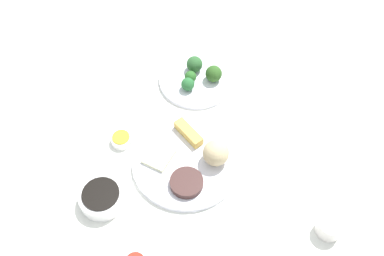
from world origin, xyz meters
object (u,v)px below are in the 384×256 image
at_px(teacup, 330,227).
at_px(sauce_ramekin_hot_mustard, 121,140).
at_px(broccoli_plate, 196,79).
at_px(main_plate, 187,160).
at_px(soy_sauce_bowl, 102,198).

bearing_deg(teacup, sauce_ramekin_hot_mustard, 88.59).
bearing_deg(broccoli_plate, teacup, -121.97).
height_order(main_plate, sauce_ramekin_hot_mustard, sauce_ramekin_hot_mustard).
distance_m(main_plate, soy_sauce_bowl, 0.25).
bearing_deg(soy_sauce_bowl, main_plate, -36.03).
relative_size(main_plate, soy_sauce_bowl, 2.56).
bearing_deg(sauce_ramekin_hot_mustard, teacup, -91.41).
bearing_deg(main_plate, soy_sauce_bowl, 143.97).
xyz_separation_m(soy_sauce_bowl, teacup, (0.17, -0.55, 0.00)).
bearing_deg(main_plate, broccoli_plate, 19.83).
bearing_deg(soy_sauce_bowl, teacup, -73.02).
bearing_deg(teacup, soy_sauce_bowl, 106.98).
bearing_deg(broccoli_plate, sauce_ramekin_hot_mustard, 162.50).
bearing_deg(sauce_ramekin_hot_mustard, broccoli_plate, -17.50).
height_order(main_plate, teacup, teacup).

